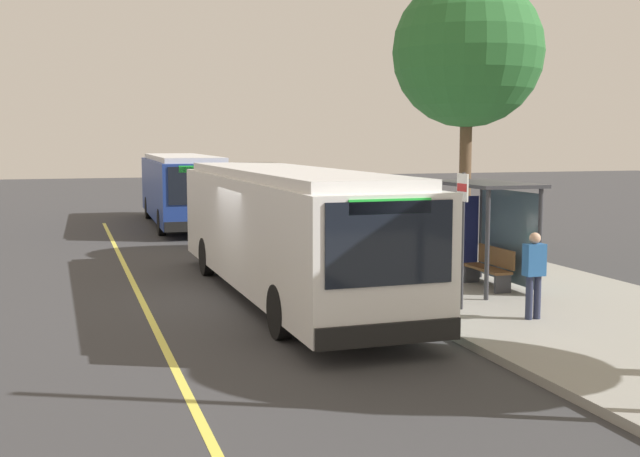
{
  "coord_description": "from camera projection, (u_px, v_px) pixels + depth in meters",
  "views": [
    {
      "loc": [
        17.58,
        -3.77,
        3.61
      ],
      "look_at": [
        1.42,
        1.41,
        1.72
      ],
      "focal_mm": 44.83,
      "sensor_mm": 36.0,
      "label": 1
    }
  ],
  "objects": [
    {
      "name": "transit_bus_second",
      "position": [
        182.0,
        187.0,
        33.57
      ],
      "size": [
        11.08,
        2.87,
        2.95
      ],
      "color": "navy",
      "rests_on": "ground_plane"
    },
    {
      "name": "ground_plane",
      "position": [
        242.0,
        299.0,
        18.18
      ],
      "size": [
        120.0,
        120.0,
        0.0
      ],
      "primitive_type": "plane",
      "color": "#38383A"
    },
    {
      "name": "route_sign_post",
      "position": [
        462.0,
        222.0,
        16.16
      ],
      "size": [
        0.44,
        0.08,
        2.8
      ],
      "color": "#333338",
      "rests_on": "sidewalk_curb"
    },
    {
      "name": "transit_bus_main",
      "position": [
        286.0,
        227.0,
        18.2
      ],
      "size": [
        11.99,
        2.75,
        2.95
      ],
      "color": "white",
      "rests_on": "ground_plane"
    },
    {
      "name": "sidewalk_curb",
      "position": [
        477.0,
        281.0,
        20.0
      ],
      "size": [
        44.0,
        6.4,
        0.15
      ],
      "primitive_type": "cube",
      "color": "gray",
      "rests_on": "ground_plane"
    },
    {
      "name": "waiting_bench",
      "position": [
        490.0,
        267.0,
        18.71
      ],
      "size": [
        1.6,
        0.48,
        0.95
      ],
      "color": "brown",
      "rests_on": "sidewalk_curb"
    },
    {
      "name": "pedestrian_commuter",
      "position": [
        534.0,
        270.0,
        15.37
      ],
      "size": [
        0.24,
        0.4,
        1.69
      ],
      "color": "#282D47",
      "rests_on": "sidewalk_curb"
    },
    {
      "name": "street_tree_near_shelter",
      "position": [
        468.0,
        52.0,
        23.43
      ],
      "size": [
        4.44,
        4.44,
        8.25
      ],
      "color": "brown",
      "rests_on": "sidewalk_curb"
    },
    {
      "name": "bus_shelter",
      "position": [
        487.0,
        212.0,
        18.79
      ],
      "size": [
        2.9,
        1.6,
        2.48
      ],
      "color": "#333338",
      "rests_on": "sidewalk_curb"
    },
    {
      "name": "lane_stripe_center",
      "position": [
        144.0,
        305.0,
        17.52
      ],
      "size": [
        36.0,
        0.14,
        0.01
      ],
      "primitive_type": "cube",
      "color": "#E0D64C",
      "rests_on": "ground_plane"
    }
  ]
}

